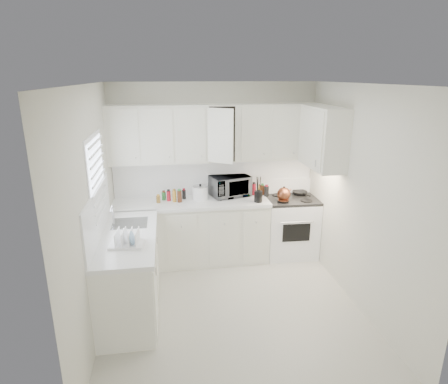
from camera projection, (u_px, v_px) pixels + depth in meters
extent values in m
plane|color=beige|center=(233.00, 308.00, 4.58)|extent=(3.20, 3.20, 0.00)
plane|color=white|center=(235.00, 84.00, 3.81)|extent=(3.20, 3.20, 0.00)
plane|color=silver|center=(215.00, 171.00, 5.70)|extent=(3.00, 0.00, 3.00)
plane|color=silver|center=(273.00, 280.00, 2.68)|extent=(3.00, 0.00, 3.00)
plane|color=silver|center=(93.00, 213.00, 3.97)|extent=(0.00, 3.20, 3.20)
plane|color=silver|center=(360.00, 200.00, 4.41)|extent=(0.00, 3.20, 3.20)
cube|color=silver|center=(191.00, 203.00, 5.46)|extent=(2.24, 0.64, 0.05)
cube|color=silver|center=(128.00, 237.00, 4.32)|extent=(0.64, 1.62, 0.05)
cube|color=white|center=(215.00, 176.00, 5.72)|extent=(2.98, 0.02, 0.55)
cube|color=white|center=(98.00, 213.00, 4.19)|extent=(0.02, 1.60, 0.55)
imported|color=gray|center=(230.00, 184.00, 5.64)|extent=(0.62, 0.46, 0.38)
cylinder|color=white|center=(217.00, 187.00, 5.69)|extent=(0.12, 0.12, 0.27)
cylinder|color=brown|center=(159.00, 196.00, 5.49)|extent=(0.06, 0.06, 0.13)
cylinder|color=#2A7F37|center=(164.00, 197.00, 5.42)|extent=(0.06, 0.06, 0.13)
cylinder|color=#B01727|center=(169.00, 195.00, 5.52)|extent=(0.06, 0.06, 0.13)
cylinder|color=gold|center=(174.00, 197.00, 5.44)|extent=(0.06, 0.06, 0.13)
cylinder|color=#542C18|center=(179.00, 195.00, 5.54)|extent=(0.06, 0.06, 0.13)
cylinder|color=black|center=(185.00, 196.00, 5.46)|extent=(0.06, 0.06, 0.13)
cylinder|color=#B01727|center=(254.00, 189.00, 5.73)|extent=(0.06, 0.06, 0.19)
cylinder|color=gold|center=(259.00, 190.00, 5.68)|extent=(0.06, 0.06, 0.19)
cylinder|color=#542C18|center=(261.00, 188.00, 5.75)|extent=(0.06, 0.06, 0.19)
cylinder|color=black|center=(266.00, 189.00, 5.70)|extent=(0.06, 0.06, 0.19)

